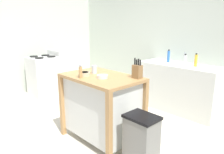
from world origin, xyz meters
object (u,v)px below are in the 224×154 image
Objects in this scene: bowl_ceramic_wide at (84,74)px; trash_bin at (141,142)px; sink_faucet at (184,58)px; stove at (44,76)px; drinking_cup at (94,70)px; knife_block at (137,71)px; bottle_spray_cleaner at (196,60)px; bowl_ceramic_small at (102,76)px; pepper_grinder at (81,72)px; kitchen_island at (101,105)px; bottle_hand_soap at (185,60)px; bottle_dish_soap at (169,56)px.

trash_bin is at bearing 5.02° from bowl_ceramic_wide.
sink_faucet is 0.22× the size of stove.
bowl_ceramic_wide is at bearing -12.83° from stove.
drinking_cup is at bearing -8.36° from stove.
knife_block is 1.10× the size of bottle_spray_cleaner.
bowl_ceramic_small is 1.25× the size of drinking_cup.
bowl_ceramic_wide is 0.64× the size of bottle_spray_cleaner.
drinking_cup is 0.63× the size of pepper_grinder.
pepper_grinder is at bearing -14.89° from stove.
bowl_ceramic_wide is 1.33× the size of drinking_cup.
bowl_ceramic_wide reaches higher than kitchen_island.
bowl_ceramic_small is at bearing -9.55° from stove.
trash_bin is at bearing -6.06° from kitchen_island.
bottle_spray_cleaner reaches higher than kitchen_island.
bowl_ceramic_small is 0.22× the size of trash_bin.
bottle_hand_soap is at bearing 94.52° from knife_block.
bottle_spray_cleaner is (0.59, 1.95, 0.03)m from bowl_ceramic_wide.
bottle_spray_cleaner is (-0.33, 1.87, 0.67)m from trash_bin.
stove is at bearing 165.11° from pepper_grinder.
knife_block is 2.91m from stove.
bowl_ceramic_wide is at bearing -132.74° from kitchen_island.
bottle_hand_soap is at bearing 76.25° from bowl_ceramic_wide.
drinking_cup is 0.31m from pepper_grinder.
bowl_ceramic_wide is 0.68× the size of bottle_hand_soap.
bowl_ceramic_wide is 0.84× the size of pepper_grinder.
drinking_cup is 0.18× the size of trash_bin.
trash_bin is at bearing -1.02° from bowl_ceramic_small.
bottle_spray_cleaner is 1.06× the size of bottle_hand_soap.
bowl_ceramic_wide is 0.24× the size of trash_bin.
stove is at bearing 167.17° from bowl_ceramic_wide.
knife_block is 0.63m from drinking_cup.
knife_block reaches higher than bottle_spray_cleaner.
drinking_cup is at bearing 161.24° from bowl_ceramic_small.
kitchen_island is 1.77m from bottle_hand_soap.
bowl_ceramic_small is 1.76m from bottle_hand_soap.
stove is (-2.29, 0.52, -0.51)m from bowl_ceramic_wide.
pepper_grinder is 2.50m from stove.
stove is (-2.26, 0.33, -0.54)m from drinking_cup.
pepper_grinder is (0.09, -0.29, 0.03)m from drinking_cup.
trash_bin is 2.86× the size of sink_faucet.
bottle_spray_cleaner is at bearing -4.16° from bottle_dish_soap.
kitchen_island is at bearing -148.77° from knife_block.
kitchen_island is 6.05× the size of pepper_grinder.
bowl_ceramic_wide is at bearing -160.19° from bowl_ceramic_small.
knife_block is 1.83× the size of bowl_ceramic_small.
pepper_grinder is (-0.09, -0.27, 0.49)m from kitchen_island.
bowl_ceramic_small is 0.27m from bowl_ceramic_wide.
drinking_cup is at bearing -158.99° from knife_block.
trash_bin is 2.01m from bottle_spray_cleaner.
bottle_dish_soap is (-0.90, 1.91, 0.68)m from trash_bin.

